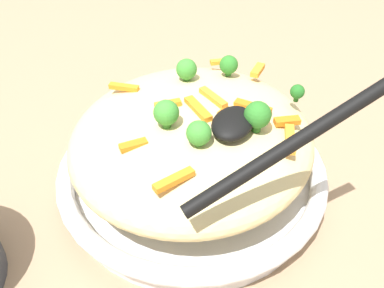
{
  "coord_description": "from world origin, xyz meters",
  "views": [
    {
      "loc": [
        0.34,
        0.15,
        0.38
      ],
      "look_at": [
        0.0,
        0.0,
        0.07
      ],
      "focal_mm": 40.41,
      "sensor_mm": 36.0,
      "label": 1
    }
  ],
  "objects": [
    {
      "name": "carrot_piece_1",
      "position": [
        0.1,
        0.03,
        0.11
      ],
      "size": [
        0.04,
        0.03,
        0.01
      ],
      "primitive_type": "cube",
      "rotation": [
        0.0,
        0.0,
        2.62
      ],
      "color": "orange",
      "rests_on": "pasta_mound"
    },
    {
      "name": "broccoli_floret_3",
      "position": [
        -0.06,
        -0.03,
        0.13
      ],
      "size": [
        0.02,
        0.02,
        0.03
      ],
      "color": "#377928",
      "rests_on": "pasta_mound"
    },
    {
      "name": "broccoli_floret_5",
      "position": [
        0.0,
        0.07,
        0.13
      ],
      "size": [
        0.03,
        0.03,
        0.03
      ],
      "color": "#296820",
      "rests_on": "pasta_mound"
    },
    {
      "name": "carrot_piece_4",
      "position": [
        0.07,
        -0.03,
        0.11
      ],
      "size": [
        0.03,
        0.03,
        0.01
      ],
      "primitive_type": "cube",
      "rotation": [
        0.0,
        0.0,
        5.55
      ],
      "color": "orange",
      "rests_on": "pasta_mound"
    },
    {
      "name": "carrot_piece_8",
      "position": [
        -0.03,
        0.1,
        0.11
      ],
      "size": [
        0.02,
        0.03,
        0.01
      ],
      "primitive_type": "cube",
      "rotation": [
        0.0,
        0.0,
        5.28
      ],
      "color": "orange",
      "rests_on": "pasta_mound"
    },
    {
      "name": "broccoli_floret_0",
      "position": [
        -0.07,
        0.09,
        0.12
      ],
      "size": [
        0.02,
        0.02,
        0.02
      ],
      "color": "#205B1C",
      "rests_on": "pasta_mound"
    },
    {
      "name": "carrot_piece_5",
      "position": [
        -0.03,
        0.01,
        0.12
      ],
      "size": [
        0.03,
        0.04,
        0.01
      ],
      "primitive_type": "cube",
      "rotation": [
        0.0,
        0.0,
        1.03
      ],
      "color": "orange",
      "rests_on": "pasta_mound"
    },
    {
      "name": "carrot_piece_11",
      "position": [
        0.0,
        0.11,
        0.11
      ],
      "size": [
        0.04,
        0.02,
        0.01
      ],
      "primitive_type": "cube",
      "rotation": [
        0.0,
        0.0,
        0.29
      ],
      "color": "orange",
      "rests_on": "pasta_mound"
    },
    {
      "name": "broccoli_floret_2",
      "position": [
        0.04,
        -0.01,
        0.13
      ],
      "size": [
        0.03,
        0.03,
        0.03
      ],
      "color": "#377928",
      "rests_on": "pasta_mound"
    },
    {
      "name": "ground_plane",
      "position": [
        0.0,
        0.0,
        0.0
      ],
      "size": [
        2.4,
        2.4,
        0.0
      ],
      "primitive_type": "plane",
      "color": "#9E7F60"
    },
    {
      "name": "carrot_piece_0",
      "position": [
        -0.11,
        0.04,
        0.11
      ],
      "size": [
        0.03,
        0.01,
        0.01
      ],
      "primitive_type": "cube",
      "rotation": [
        0.0,
        0.0,
        6.26
      ],
      "color": "orange",
      "rests_on": "pasta_mound"
    },
    {
      "name": "carrot_piece_2",
      "position": [
        -0.12,
        -0.01,
        0.11
      ],
      "size": [
        0.02,
        0.03,
        0.01
      ],
      "primitive_type": "cube",
      "rotation": [
        0.0,
        0.0,
        5.31
      ],
      "color": "orange",
      "rests_on": "pasta_mound"
    },
    {
      "name": "broccoli_floret_1",
      "position": [
        0.05,
        0.03,
        0.13
      ],
      "size": [
        0.02,
        0.02,
        0.03
      ],
      "color": "#377928",
      "rests_on": "pasta_mound"
    },
    {
      "name": "carrot_piece_7",
      "position": [
        -0.03,
        0.06,
        0.12
      ],
      "size": [
        0.01,
        0.04,
        0.01
      ],
      "primitive_type": "cube",
      "rotation": [
        0.0,
        0.0,
        1.5
      ],
      "color": "orange",
      "rests_on": "pasta_mound"
    },
    {
      "name": "carrot_piece_3",
      "position": [
        -0.01,
        -0.09,
        0.11
      ],
      "size": [
        0.01,
        0.04,
        0.01
      ],
      "primitive_type": "cube",
      "rotation": [
        0.0,
        0.0,
        4.9
      ],
      "color": "orange",
      "rests_on": "pasta_mound"
    },
    {
      "name": "carrot_piece_9",
      "position": [
        -0.0,
        0.05,
        0.12
      ],
      "size": [
        0.02,
        0.04,
        0.01
      ],
      "primitive_type": "cube",
      "rotation": [
        0.0,
        0.0,
        4.48
      ],
      "color": "orange",
      "rests_on": "pasta_mound"
    },
    {
      "name": "carrot_piece_6",
      "position": [
        0.01,
        -0.03,
        0.12
      ],
      "size": [
        0.02,
        0.03,
        0.01
      ],
      "primitive_type": "cube",
      "rotation": [
        0.0,
        0.0,
        2.31
      ],
      "color": "orange",
      "rests_on": "pasta_mound"
    },
    {
      "name": "carrot_piece_10",
      "position": [
        0.0,
        0.01,
        0.12
      ],
      "size": [
        0.03,
        0.04,
        0.01
      ],
      "primitive_type": "cube",
      "rotation": [
        0.0,
        0.0,
        4.06
      ],
      "color": "orange",
      "rests_on": "pasta_mound"
    },
    {
      "name": "serving_bowl",
      "position": [
        0.0,
        0.0,
        0.02
      ],
      "size": [
        0.31,
        0.31,
        0.04
      ],
      "color": "silver",
      "rests_on": "ground_plane"
    },
    {
      "name": "serving_spoon",
      "position": [
        0.04,
        0.08,
        0.14
      ],
      "size": [
        0.16,
        0.15,
        0.09
      ],
      "color": "black",
      "rests_on": "pasta_mound"
    },
    {
      "name": "broccoli_floret_4",
      "position": [
        -0.09,
        0.01,
        0.12
      ],
      "size": [
        0.02,
        0.02,
        0.02
      ],
      "color": "#296820",
      "rests_on": "pasta_mound"
    },
    {
      "name": "pasta_mound",
      "position": [
        0.0,
        0.0,
        0.08
      ],
      "size": [
        0.28,
        0.27,
        0.08
      ],
      "primitive_type": "ellipsoid",
      "color": "#DBC689",
      "rests_on": "serving_bowl"
    }
  ]
}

